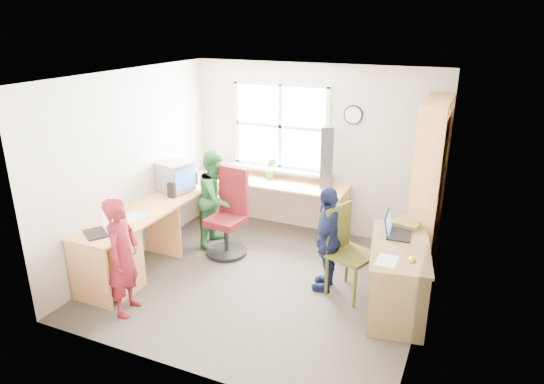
{
  "coord_description": "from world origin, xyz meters",
  "views": [
    {
      "loc": [
        2.15,
        -4.61,
        2.97
      ],
      "look_at": [
        0.0,
        0.25,
        1.05
      ],
      "focal_mm": 32.0,
      "sensor_mm": 36.0,
      "label": 1
    }
  ],
  "objects_px": {
    "right_desk": "(399,262)",
    "laptop_right": "(395,230)",
    "swivel_chair": "(229,218)",
    "person_red": "(123,257)",
    "laptop_left": "(101,229)",
    "potted_plant": "(271,168)",
    "person_navy": "(328,239)",
    "bookshelf": "(428,190)",
    "crt_monitor": "(175,177)",
    "l_desk": "(156,237)",
    "cd_tower": "(327,157)",
    "person_green": "(217,198)",
    "wooden_chair": "(346,248)"
  },
  "relations": [
    {
      "from": "right_desk",
      "to": "laptop_right",
      "type": "bearing_deg",
      "value": 104.45
    },
    {
      "from": "right_desk",
      "to": "crt_monitor",
      "type": "height_order",
      "value": "crt_monitor"
    },
    {
      "from": "right_desk",
      "to": "bookshelf",
      "type": "xyz_separation_m",
      "value": [
        0.12,
        1.09,
        0.47
      ]
    },
    {
      "from": "right_desk",
      "to": "person_navy",
      "type": "distance_m",
      "value": 0.82
    },
    {
      "from": "laptop_left",
      "to": "potted_plant",
      "type": "bearing_deg",
      "value": 103.2
    },
    {
      "from": "swivel_chair",
      "to": "laptop_left",
      "type": "xyz_separation_m",
      "value": [
        -0.77,
        -1.48,
        0.31
      ]
    },
    {
      "from": "laptop_right",
      "to": "person_red",
      "type": "bearing_deg",
      "value": 116.12
    },
    {
      "from": "right_desk",
      "to": "potted_plant",
      "type": "distance_m",
      "value": 2.56
    },
    {
      "from": "cd_tower",
      "to": "person_navy",
      "type": "bearing_deg",
      "value": -86.58
    },
    {
      "from": "right_desk",
      "to": "swivel_chair",
      "type": "distance_m",
      "value": 2.31
    },
    {
      "from": "person_red",
      "to": "person_navy",
      "type": "relative_size",
      "value": 1.04
    },
    {
      "from": "bookshelf",
      "to": "person_green",
      "type": "distance_m",
      "value": 2.73
    },
    {
      "from": "laptop_left",
      "to": "person_red",
      "type": "height_order",
      "value": "person_red"
    },
    {
      "from": "cd_tower",
      "to": "swivel_chair",
      "type": "bearing_deg",
      "value": -151.51
    },
    {
      "from": "swivel_chair",
      "to": "person_red",
      "type": "bearing_deg",
      "value": -95.57
    },
    {
      "from": "crt_monitor",
      "to": "potted_plant",
      "type": "distance_m",
      "value": 1.38
    },
    {
      "from": "potted_plant",
      "to": "person_navy",
      "type": "relative_size",
      "value": 0.27
    },
    {
      "from": "swivel_chair",
      "to": "crt_monitor",
      "type": "xyz_separation_m",
      "value": [
        -0.81,
        0.0,
        0.46
      ]
    },
    {
      "from": "swivel_chair",
      "to": "laptop_left",
      "type": "relative_size",
      "value": 2.85
    },
    {
      "from": "swivel_chair",
      "to": "cd_tower",
      "type": "xyz_separation_m",
      "value": [
        1.0,
        0.97,
        0.68
      ]
    },
    {
      "from": "laptop_right",
      "to": "right_desk",
      "type": "bearing_deg",
      "value": -159.68
    },
    {
      "from": "bookshelf",
      "to": "cd_tower",
      "type": "distance_m",
      "value": 1.43
    },
    {
      "from": "wooden_chair",
      "to": "laptop_right",
      "type": "relative_size",
      "value": 2.81
    },
    {
      "from": "swivel_chair",
      "to": "laptop_left",
      "type": "distance_m",
      "value": 1.7
    },
    {
      "from": "laptop_left",
      "to": "person_navy",
      "type": "relative_size",
      "value": 0.33
    },
    {
      "from": "l_desk",
      "to": "person_green",
      "type": "relative_size",
      "value": 2.22
    },
    {
      "from": "swivel_chair",
      "to": "wooden_chair",
      "type": "relative_size",
      "value": 1.12
    },
    {
      "from": "bookshelf",
      "to": "laptop_left",
      "type": "bearing_deg",
      "value": -145.9
    },
    {
      "from": "laptop_right",
      "to": "potted_plant",
      "type": "distance_m",
      "value": 2.32
    },
    {
      "from": "swivel_chair",
      "to": "laptop_right",
      "type": "relative_size",
      "value": 3.15
    },
    {
      "from": "l_desk",
      "to": "person_red",
      "type": "xyz_separation_m",
      "value": [
        0.24,
        -0.86,
        0.19
      ]
    },
    {
      "from": "right_desk",
      "to": "laptop_right",
      "type": "height_order",
      "value": "laptop_right"
    },
    {
      "from": "person_green",
      "to": "bookshelf",
      "type": "bearing_deg",
      "value": -82.6
    },
    {
      "from": "wooden_chair",
      "to": "cd_tower",
      "type": "bearing_deg",
      "value": 137.57
    },
    {
      "from": "person_navy",
      "to": "laptop_left",
      "type": "bearing_deg",
      "value": -69.23
    },
    {
      "from": "swivel_chair",
      "to": "potted_plant",
      "type": "xyz_separation_m",
      "value": [
        0.17,
        0.98,
        0.42
      ]
    },
    {
      "from": "swivel_chair",
      "to": "person_red",
      "type": "distance_m",
      "value": 1.7
    },
    {
      "from": "right_desk",
      "to": "laptop_left",
      "type": "height_order",
      "value": "laptop_left"
    },
    {
      "from": "laptop_right",
      "to": "person_green",
      "type": "relative_size",
      "value": 0.27
    },
    {
      "from": "right_desk",
      "to": "cd_tower",
      "type": "height_order",
      "value": "cd_tower"
    },
    {
      "from": "laptop_left",
      "to": "l_desk",
      "type": "bearing_deg",
      "value": 107.17
    },
    {
      "from": "right_desk",
      "to": "swivel_chair",
      "type": "xyz_separation_m",
      "value": [
        -2.27,
        0.43,
        -0.04
      ]
    },
    {
      "from": "crt_monitor",
      "to": "laptop_right",
      "type": "height_order",
      "value": "crt_monitor"
    },
    {
      "from": "l_desk",
      "to": "laptop_left",
      "type": "height_order",
      "value": "laptop_left"
    },
    {
      "from": "person_red",
      "to": "person_navy",
      "type": "distance_m",
      "value": 2.22
    },
    {
      "from": "bookshelf",
      "to": "swivel_chair",
      "type": "xyz_separation_m",
      "value": [
        -2.39,
        -0.66,
        -0.51
      ]
    },
    {
      "from": "laptop_right",
      "to": "person_green",
      "type": "xyz_separation_m",
      "value": [
        -2.44,
        0.37,
        -0.13
      ]
    },
    {
      "from": "l_desk",
      "to": "bookshelf",
      "type": "xyz_separation_m",
      "value": [
        2.96,
        1.47,
        0.55
      ]
    },
    {
      "from": "person_green",
      "to": "laptop_left",
      "type": "bearing_deg",
      "value": 160.33
    },
    {
      "from": "right_desk",
      "to": "potted_plant",
      "type": "height_order",
      "value": "potted_plant"
    }
  ]
}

